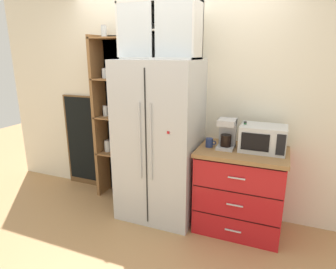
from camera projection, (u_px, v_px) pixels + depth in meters
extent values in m
plane|color=tan|center=(160.00, 212.00, 3.43)|extent=(10.68, 10.68, 0.00)
cube|color=silver|center=(172.00, 102.00, 3.44)|extent=(4.98, 0.10, 2.55)
cube|color=silver|center=(160.00, 141.00, 3.20)|extent=(0.86, 0.68, 1.77)
cube|color=black|center=(146.00, 150.00, 2.89)|extent=(0.01, 0.01, 1.63)
cylinder|color=silver|center=(140.00, 142.00, 2.88)|extent=(0.02, 0.02, 0.80)
cylinder|color=silver|center=(151.00, 143.00, 2.84)|extent=(0.02, 0.02, 0.80)
cube|color=red|center=(168.00, 133.00, 2.75)|extent=(0.02, 0.01, 0.02)
cube|color=brown|center=(121.00, 118.00, 3.74)|extent=(0.52, 0.04, 2.04)
cube|color=olive|center=(100.00, 119.00, 3.68)|extent=(0.04, 0.28, 2.04)
cube|color=olive|center=(130.00, 122.00, 3.52)|extent=(0.04, 0.28, 2.04)
cube|color=olive|center=(116.00, 153.00, 3.71)|extent=(0.46, 0.28, 0.02)
cylinder|color=silver|center=(108.00, 146.00, 3.74)|extent=(0.08, 0.08, 0.14)
cylinder|color=white|center=(108.00, 148.00, 3.75)|extent=(0.07, 0.07, 0.09)
cylinder|color=#B2B2B7|center=(107.00, 141.00, 3.72)|extent=(0.08, 0.08, 0.01)
cylinder|color=silver|center=(115.00, 148.00, 3.71)|extent=(0.08, 0.08, 0.12)
cylinder|color=#B77A38|center=(115.00, 149.00, 3.71)|extent=(0.07, 0.07, 0.08)
cylinder|color=#B2B2B7|center=(115.00, 143.00, 3.69)|extent=(0.07, 0.07, 0.01)
cylinder|color=silver|center=(124.00, 149.00, 3.65)|extent=(0.07, 0.07, 0.12)
cylinder|color=beige|center=(124.00, 151.00, 3.66)|extent=(0.06, 0.06, 0.08)
cylinder|color=#B2B2B7|center=(124.00, 144.00, 3.63)|extent=(0.07, 0.07, 0.01)
cube|color=olive|center=(114.00, 118.00, 3.59)|extent=(0.46, 0.28, 0.02)
cylinder|color=silver|center=(106.00, 111.00, 3.61)|extent=(0.07, 0.07, 0.12)
cylinder|color=brown|center=(106.00, 113.00, 3.62)|extent=(0.06, 0.06, 0.08)
cylinder|color=#B2B2B7|center=(105.00, 106.00, 3.59)|extent=(0.06, 0.06, 0.01)
cylinder|color=silver|center=(114.00, 112.00, 3.56)|extent=(0.08, 0.08, 0.13)
cylinder|color=#382316|center=(114.00, 113.00, 3.57)|extent=(0.07, 0.07, 0.09)
cylinder|color=#B2B2B7|center=(114.00, 106.00, 3.54)|extent=(0.07, 0.07, 0.01)
cylinder|color=silver|center=(122.00, 113.00, 3.52)|extent=(0.08, 0.08, 0.11)
cylinder|color=#2D2D2D|center=(122.00, 115.00, 3.52)|extent=(0.07, 0.07, 0.08)
cylinder|color=#B2B2B7|center=(122.00, 108.00, 3.50)|extent=(0.08, 0.08, 0.01)
cube|color=olive|center=(112.00, 79.00, 3.46)|extent=(0.46, 0.28, 0.02)
cylinder|color=silver|center=(105.00, 74.00, 3.48)|extent=(0.08, 0.08, 0.11)
cylinder|color=#CCB78C|center=(105.00, 75.00, 3.48)|extent=(0.07, 0.07, 0.07)
cylinder|color=#B2B2B7|center=(105.00, 69.00, 3.46)|extent=(0.07, 0.07, 0.01)
cylinder|color=silver|center=(118.00, 74.00, 3.40)|extent=(0.07, 0.07, 0.11)
cylinder|color=#E0C67F|center=(118.00, 75.00, 3.40)|extent=(0.06, 0.06, 0.08)
cylinder|color=#B2B2B7|center=(118.00, 68.00, 3.38)|extent=(0.06, 0.06, 0.01)
cube|color=olive|center=(110.00, 38.00, 3.33)|extent=(0.46, 0.28, 0.02)
cylinder|color=silver|center=(104.00, 32.00, 3.36)|extent=(0.07, 0.07, 0.13)
cylinder|color=white|center=(104.00, 33.00, 3.36)|extent=(0.06, 0.06, 0.09)
cylinder|color=#B2B2B7|center=(104.00, 25.00, 3.34)|extent=(0.06, 0.06, 0.01)
cube|color=red|center=(240.00, 191.00, 3.03)|extent=(0.86, 0.60, 0.85)
cube|color=#9E7042|center=(243.00, 152.00, 2.91)|extent=(0.89, 0.63, 0.04)
cube|color=black|center=(234.00, 219.00, 2.80)|extent=(0.84, 0.00, 0.01)
cube|color=silver|center=(233.00, 231.00, 2.83)|extent=(0.16, 0.01, 0.01)
cube|color=black|center=(236.00, 193.00, 2.72)|extent=(0.84, 0.00, 0.01)
cube|color=silver|center=(235.00, 205.00, 2.75)|extent=(0.16, 0.01, 0.01)
cube|color=black|center=(238.00, 165.00, 2.65)|extent=(0.84, 0.00, 0.01)
cube|color=silver|center=(237.00, 178.00, 2.67)|extent=(0.16, 0.01, 0.01)
cube|color=silver|center=(263.00, 138.00, 2.85)|extent=(0.44, 0.32, 0.26)
cube|color=black|center=(255.00, 142.00, 2.72)|extent=(0.26, 0.01, 0.17)
cube|color=black|center=(281.00, 145.00, 2.64)|extent=(0.08, 0.01, 0.20)
cube|color=#B7B7BC|center=(226.00, 147.00, 2.94)|extent=(0.17, 0.20, 0.03)
cube|color=#B7B7BC|center=(228.00, 133.00, 2.97)|extent=(0.17, 0.06, 0.30)
cube|color=#B7B7BC|center=(227.00, 122.00, 2.87)|extent=(0.17, 0.20, 0.06)
cylinder|color=black|center=(226.00, 140.00, 2.91)|extent=(0.11, 0.11, 0.12)
cylinder|color=navy|center=(209.00, 143.00, 2.99)|extent=(0.08, 0.08, 0.09)
torus|color=navy|center=(214.00, 143.00, 2.97)|extent=(0.05, 0.01, 0.05)
cylinder|color=#285B33|center=(244.00, 139.00, 2.91)|extent=(0.07, 0.07, 0.21)
cone|color=#285B33|center=(245.00, 129.00, 2.88)|extent=(0.07, 0.07, 0.04)
cylinder|color=#285B33|center=(245.00, 126.00, 2.87)|extent=(0.03, 0.03, 0.07)
cylinder|color=black|center=(245.00, 122.00, 2.86)|extent=(0.03, 0.03, 0.01)
cylinder|color=navy|center=(244.00, 139.00, 2.93)|extent=(0.06, 0.06, 0.20)
cone|color=navy|center=(245.00, 129.00, 2.90)|extent=(0.06, 0.06, 0.04)
cylinder|color=navy|center=(245.00, 126.00, 2.89)|extent=(0.02, 0.02, 0.07)
cylinder|color=black|center=(245.00, 122.00, 2.88)|extent=(0.02, 0.02, 0.01)
cube|color=silver|center=(165.00, 32.00, 3.03)|extent=(0.83, 0.02, 0.56)
cube|color=silver|center=(159.00, 2.00, 2.82)|extent=(0.83, 0.32, 0.02)
cube|color=silver|center=(160.00, 58.00, 2.97)|extent=(0.83, 0.32, 0.02)
cube|color=silver|center=(125.00, 32.00, 3.04)|extent=(0.02, 0.32, 0.56)
cube|color=silver|center=(198.00, 30.00, 2.75)|extent=(0.02, 0.32, 0.56)
cube|color=silver|center=(160.00, 31.00, 2.90)|extent=(0.80, 0.30, 0.02)
cube|color=silver|center=(134.00, 30.00, 2.84)|extent=(0.38, 0.01, 0.52)
cube|color=silver|center=(173.00, 29.00, 2.69)|extent=(0.38, 0.01, 0.52)
cylinder|color=silver|center=(135.00, 57.00, 3.07)|extent=(0.05, 0.05, 0.00)
cylinder|color=silver|center=(135.00, 54.00, 3.06)|extent=(0.01, 0.01, 0.07)
cone|color=silver|center=(135.00, 48.00, 3.05)|extent=(0.06, 0.06, 0.05)
cylinder|color=silver|center=(160.00, 57.00, 2.97)|extent=(0.05, 0.05, 0.00)
cylinder|color=silver|center=(160.00, 54.00, 2.96)|extent=(0.01, 0.01, 0.07)
cone|color=silver|center=(160.00, 48.00, 2.94)|extent=(0.06, 0.06, 0.05)
cylinder|color=silver|center=(186.00, 57.00, 2.86)|extent=(0.05, 0.05, 0.00)
cylinder|color=silver|center=(186.00, 54.00, 2.85)|extent=(0.01, 0.01, 0.07)
cone|color=silver|center=(186.00, 47.00, 2.84)|extent=(0.06, 0.06, 0.05)
cylinder|color=white|center=(138.00, 27.00, 2.98)|extent=(0.06, 0.06, 0.07)
cylinder|color=white|center=(152.00, 27.00, 2.92)|extent=(0.06, 0.06, 0.07)
cylinder|color=white|center=(167.00, 26.00, 2.86)|extent=(0.06, 0.06, 0.07)
cylinder|color=white|center=(183.00, 26.00, 2.80)|extent=(0.06, 0.06, 0.07)
cube|color=brown|center=(85.00, 141.00, 4.01)|extent=(0.60, 0.04, 1.28)
cube|color=black|center=(84.00, 140.00, 3.99)|extent=(0.54, 0.01, 1.18)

